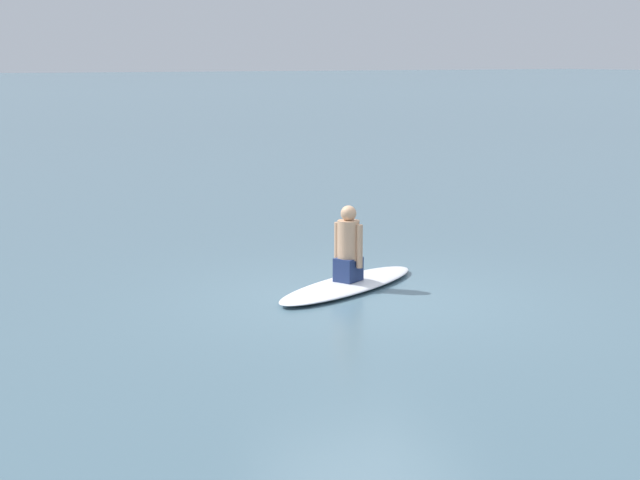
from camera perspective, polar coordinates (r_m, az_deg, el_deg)
The scene contains 3 objects.
ground_plane at distance 12.54m, azimuth 2.44°, elevation -3.37°, with size 400.00×400.00×0.00m, color slate.
surfboard at distance 13.07m, azimuth 1.62°, elevation -2.56°, with size 2.77×0.77×0.10m, color white.
person_paddler at distance 12.97m, azimuth 1.63°, elevation -0.40°, with size 0.43×0.41×0.99m.
Camera 1 is at (10.18, -6.70, 2.97)m, focal length 56.10 mm.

